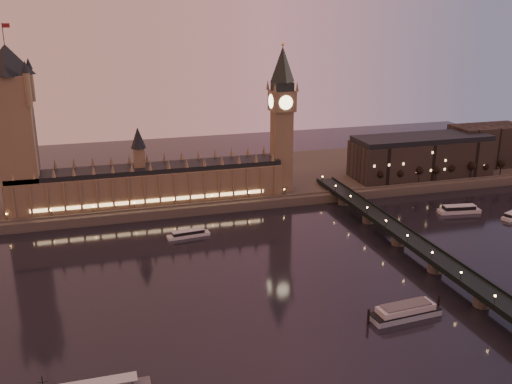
% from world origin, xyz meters
% --- Properties ---
extents(ground, '(700.00, 700.00, 0.00)m').
position_xyz_m(ground, '(0.00, 0.00, 0.00)').
color(ground, black).
rests_on(ground, ground).
extents(far_embankment, '(560.00, 130.00, 6.00)m').
position_xyz_m(far_embankment, '(30.00, 165.00, 3.00)').
color(far_embankment, '#423D35').
rests_on(far_embankment, ground).
extents(palace_of_westminster, '(180.00, 26.62, 52.00)m').
position_xyz_m(palace_of_westminster, '(-40.12, 120.99, 21.71)').
color(palace_of_westminster, brown).
rests_on(palace_of_westminster, ground).
extents(victoria_tower, '(31.68, 31.68, 118.00)m').
position_xyz_m(victoria_tower, '(-120.00, 121.00, 65.79)').
color(victoria_tower, brown).
rests_on(victoria_tower, ground).
extents(big_ben, '(17.68, 17.68, 104.00)m').
position_xyz_m(big_ben, '(53.99, 120.99, 63.95)').
color(big_ben, brown).
rests_on(big_ben, ground).
extents(westminster_bridge, '(13.20, 260.00, 15.30)m').
position_xyz_m(westminster_bridge, '(91.61, 0.00, 5.52)').
color(westminster_bridge, black).
rests_on(westminster_bridge, ground).
extents(city_block, '(155.00, 45.00, 34.00)m').
position_xyz_m(city_block, '(194.94, 130.93, 22.24)').
color(city_block, black).
rests_on(city_block, ground).
extents(bare_tree_0, '(5.78, 5.78, 11.75)m').
position_xyz_m(bare_tree_0, '(127.95, 109.00, 14.76)').
color(bare_tree_0, black).
rests_on(bare_tree_0, ground).
extents(bare_tree_1, '(5.78, 5.78, 11.75)m').
position_xyz_m(bare_tree_1, '(143.31, 109.00, 14.76)').
color(bare_tree_1, black).
rests_on(bare_tree_1, ground).
extents(bare_tree_2, '(5.78, 5.78, 11.75)m').
position_xyz_m(bare_tree_2, '(158.66, 109.00, 14.76)').
color(bare_tree_2, black).
rests_on(bare_tree_2, ground).
extents(bare_tree_3, '(5.78, 5.78, 11.75)m').
position_xyz_m(bare_tree_3, '(174.02, 109.00, 14.76)').
color(bare_tree_3, black).
rests_on(bare_tree_3, ground).
extents(bare_tree_4, '(5.78, 5.78, 11.75)m').
position_xyz_m(bare_tree_4, '(189.38, 109.00, 14.76)').
color(bare_tree_4, black).
rests_on(bare_tree_4, ground).
extents(bare_tree_5, '(5.78, 5.78, 11.75)m').
position_xyz_m(bare_tree_5, '(204.73, 109.00, 14.76)').
color(bare_tree_5, black).
rests_on(bare_tree_5, ground).
extents(bare_tree_6, '(5.78, 5.78, 11.75)m').
position_xyz_m(bare_tree_6, '(220.09, 109.00, 14.76)').
color(bare_tree_6, black).
rests_on(bare_tree_6, ground).
extents(bare_tree_7, '(5.78, 5.78, 11.75)m').
position_xyz_m(bare_tree_7, '(235.44, 109.00, 14.76)').
color(bare_tree_7, black).
rests_on(bare_tree_7, ground).
extents(cruise_boat_a, '(26.31, 8.33, 4.14)m').
position_xyz_m(cruise_boat_a, '(-23.86, 65.40, 1.82)').
color(cruise_boat_a, silver).
rests_on(cruise_boat_a, ground).
extents(cruise_boat_b, '(29.43, 11.12, 5.30)m').
position_xyz_m(cruise_boat_b, '(159.75, 56.49, 2.34)').
color(cruise_boat_b, silver).
rests_on(cruise_boat_b, ground).
extents(moored_barge, '(38.08, 11.79, 7.00)m').
position_xyz_m(moored_barge, '(52.82, -56.06, 2.95)').
color(moored_barge, '#92A4BA').
rests_on(moored_barge, ground).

